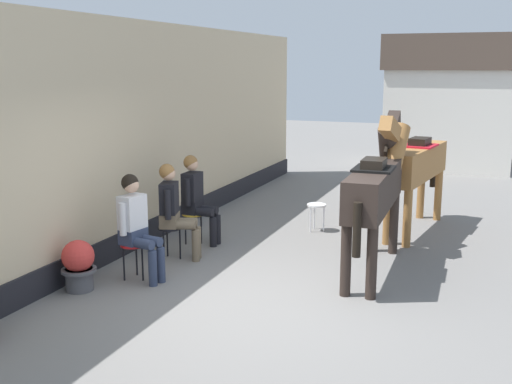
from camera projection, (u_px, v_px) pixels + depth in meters
ground_plane at (318, 236)px, 10.15m from camera, size 40.00×40.00×0.00m
pub_facade_wall at (131, 146)px, 9.37m from camera, size 0.34×14.00×3.40m
distant_cottage at (451, 100)px, 16.61m from camera, size 3.40×2.60×3.50m
seated_visitor_near at (136, 222)px, 7.94m from camera, size 0.61×0.48×1.39m
seated_visitor_middle at (174, 207)px, 8.79m from camera, size 0.61×0.48×1.39m
seated_visitor_far at (196, 195)px, 9.58m from camera, size 0.61×0.49×1.39m
saddled_horse_near at (376, 186)px, 8.26m from camera, size 0.51×3.00×2.06m
saddled_horse_far at (415, 164)px, 10.10m from camera, size 0.76×2.98×2.06m
flower_planter_middle at (79, 264)px, 7.65m from camera, size 0.43×0.43×0.64m
spare_stool_white at (316, 208)px, 10.37m from camera, size 0.32×0.32×0.46m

